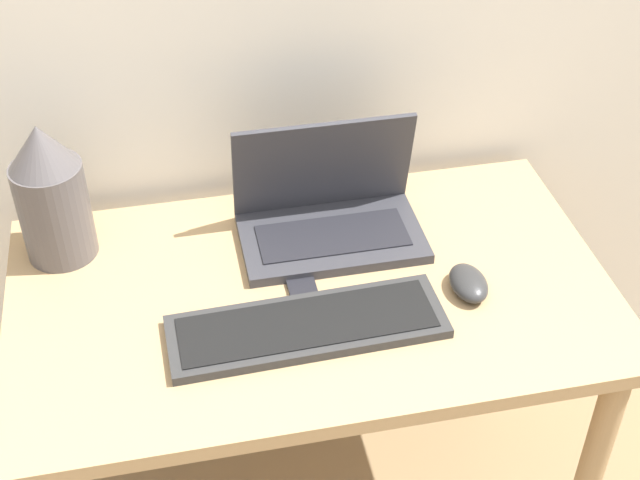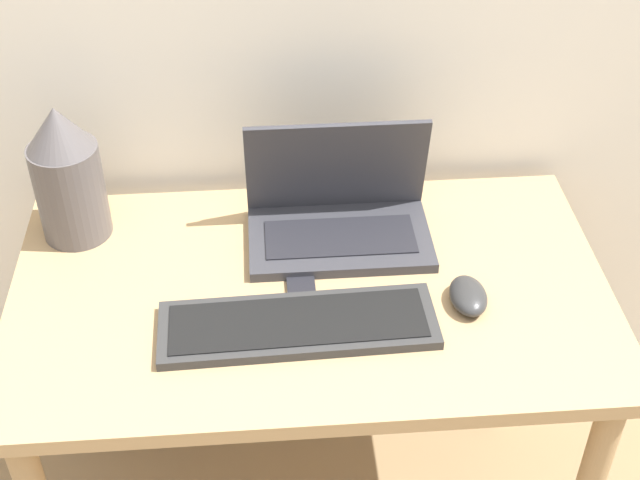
{
  "view_description": "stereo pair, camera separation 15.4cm",
  "coord_description": "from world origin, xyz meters",
  "px_view_note": "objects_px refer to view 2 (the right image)",
  "views": [
    {
      "loc": [
        -0.23,
        -0.85,
        1.78
      ],
      "look_at": [
        0.02,
        0.33,
        0.81
      ],
      "focal_mm": 50.0,
      "sensor_mm": 36.0,
      "label": 1
    },
    {
      "loc": [
        -0.07,
        -0.87,
        1.78
      ],
      "look_at": [
        0.02,
        0.33,
        0.81
      ],
      "focal_mm": 50.0,
      "sensor_mm": 36.0,
      "label": 2
    }
  ],
  "objects_px": {
    "keyboard": "(298,325)",
    "mp3_player": "(301,284)",
    "laptop": "(338,213)",
    "mouse": "(468,296)",
    "vase": "(67,174)"
  },
  "relations": [
    {
      "from": "vase",
      "to": "mp3_player",
      "type": "relative_size",
      "value": 4.91
    },
    {
      "from": "laptop",
      "to": "mp3_player",
      "type": "distance_m",
      "value": 0.17
    },
    {
      "from": "keyboard",
      "to": "mp3_player",
      "type": "relative_size",
      "value": 8.49
    },
    {
      "from": "keyboard",
      "to": "mp3_player",
      "type": "height_order",
      "value": "keyboard"
    },
    {
      "from": "laptop",
      "to": "keyboard",
      "type": "xyz_separation_m",
      "value": [
        -0.09,
        -0.26,
        -0.04
      ]
    },
    {
      "from": "keyboard",
      "to": "mouse",
      "type": "distance_m",
      "value": 0.3
    },
    {
      "from": "mouse",
      "to": "mp3_player",
      "type": "relative_size",
      "value": 1.8
    },
    {
      "from": "keyboard",
      "to": "mp3_player",
      "type": "distance_m",
      "value": 0.11
    },
    {
      "from": "laptop",
      "to": "mouse",
      "type": "height_order",
      "value": "laptop"
    },
    {
      "from": "laptop",
      "to": "vase",
      "type": "xyz_separation_m",
      "value": [
        -0.5,
        0.04,
        0.08
      ]
    },
    {
      "from": "mouse",
      "to": "vase",
      "type": "bearing_deg",
      "value": 159.77
    },
    {
      "from": "vase",
      "to": "mp3_player",
      "type": "xyz_separation_m",
      "value": [
        0.42,
        -0.19,
        -0.13
      ]
    },
    {
      "from": "vase",
      "to": "laptop",
      "type": "bearing_deg",
      "value": -5.02
    },
    {
      "from": "vase",
      "to": "keyboard",
      "type": "bearing_deg",
      "value": -36.48
    },
    {
      "from": "mouse",
      "to": "vase",
      "type": "xyz_separation_m",
      "value": [
        -0.71,
        0.26,
        0.12
      ]
    }
  ]
}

